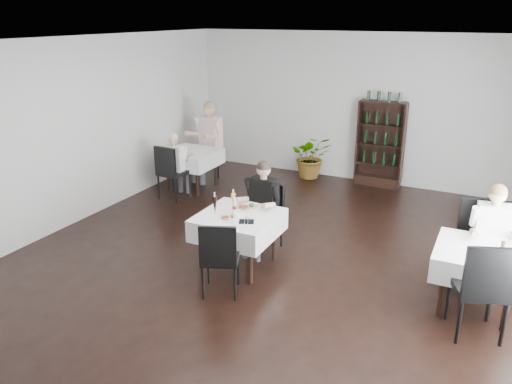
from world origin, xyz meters
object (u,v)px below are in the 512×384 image
main_table (238,225)px  potted_tree (311,156)px  wine_shelf (380,145)px  diner_main (261,201)px

main_table → potted_tree: potted_tree is taller
main_table → wine_shelf: bearing=78.2°
diner_main → potted_tree: bearing=99.2°
wine_shelf → main_table: size_ratio=1.70×
wine_shelf → diner_main: 3.88m
wine_shelf → diner_main: size_ratio=1.26×
wine_shelf → potted_tree: 1.46m
potted_tree → diner_main: diner_main is taller
potted_tree → wine_shelf: bearing=4.7°
diner_main → wine_shelf: bearing=77.9°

